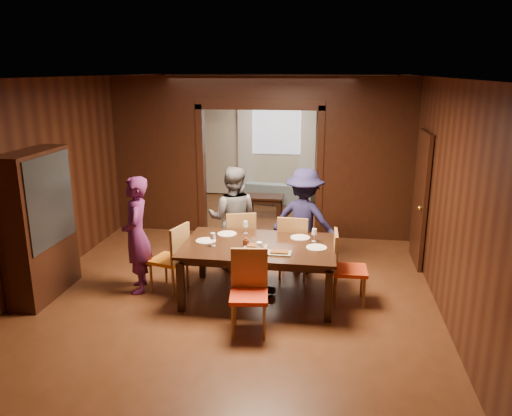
% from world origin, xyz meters
% --- Properties ---
extents(floor, '(9.00, 9.00, 0.00)m').
position_xyz_m(floor, '(0.00, 0.00, 0.00)').
color(floor, '#4D2B15').
rests_on(floor, ground).
extents(ceiling, '(5.50, 9.00, 0.02)m').
position_xyz_m(ceiling, '(0.00, 0.00, 2.90)').
color(ceiling, silver).
rests_on(ceiling, room_walls).
extents(room_walls, '(5.52, 9.01, 2.90)m').
position_xyz_m(room_walls, '(0.00, 1.89, 1.51)').
color(room_walls, black).
rests_on(room_walls, floor).
extents(person_purple, '(0.56, 0.69, 1.63)m').
position_xyz_m(person_purple, '(-1.31, -1.17, 0.81)').
color(person_purple, '#531C4F').
rests_on(person_purple, floor).
extents(person_grey, '(0.79, 0.62, 1.61)m').
position_xyz_m(person_grey, '(-0.16, -0.18, 0.81)').
color(person_grey, '#5A5C62').
rests_on(person_grey, floor).
extents(person_navy, '(1.16, 0.85, 1.60)m').
position_xyz_m(person_navy, '(0.92, -0.11, 0.80)').
color(person_navy, '#1B1940').
rests_on(person_navy, floor).
extents(sofa, '(1.79, 0.89, 0.50)m').
position_xyz_m(sofa, '(0.08, 3.85, 0.25)').
color(sofa, '#85A3AE').
rests_on(sofa, floor).
extents(serving_bowl, '(0.30, 0.30, 0.07)m').
position_xyz_m(serving_bowl, '(0.47, -1.09, 0.80)').
color(serving_bowl, black).
rests_on(serving_bowl, dining_table).
extents(dining_table, '(2.02, 1.26, 0.76)m').
position_xyz_m(dining_table, '(0.39, -1.15, 0.38)').
color(dining_table, black).
rests_on(dining_table, floor).
extents(coffee_table, '(0.80, 0.50, 0.40)m').
position_xyz_m(coffee_table, '(-0.07, 2.88, 0.20)').
color(coffee_table, black).
rests_on(coffee_table, floor).
extents(chair_left, '(0.54, 0.54, 0.97)m').
position_xyz_m(chair_left, '(-0.89, -1.11, 0.48)').
color(chair_left, orange).
rests_on(chair_left, floor).
extents(chair_right, '(0.45, 0.45, 0.97)m').
position_xyz_m(chair_right, '(1.59, -1.11, 0.48)').
color(chair_right, red).
rests_on(chair_right, floor).
extents(chair_far_l, '(0.55, 0.55, 0.97)m').
position_xyz_m(chair_far_l, '(-0.04, -0.25, 0.48)').
color(chair_far_l, '#DE4B14').
rests_on(chair_far_l, floor).
extents(chair_far_r, '(0.46, 0.46, 0.97)m').
position_xyz_m(chair_far_r, '(0.80, -0.37, 0.48)').
color(chair_far_r, orange).
rests_on(chair_far_r, floor).
extents(chair_near, '(0.49, 0.49, 0.97)m').
position_xyz_m(chair_near, '(0.40, -2.08, 0.48)').
color(chair_near, red).
rests_on(chair_near, floor).
extents(hutch, '(0.40, 1.20, 2.00)m').
position_xyz_m(hutch, '(-2.53, -1.50, 1.00)').
color(hutch, black).
rests_on(hutch, floor).
extents(door_right, '(0.06, 0.90, 2.10)m').
position_xyz_m(door_right, '(2.70, 0.50, 1.05)').
color(door_right, black).
rests_on(door_right, floor).
extents(window_far, '(1.20, 0.03, 1.30)m').
position_xyz_m(window_far, '(0.00, 4.44, 1.70)').
color(window_far, silver).
rests_on(window_far, back_wall).
extents(curtain_left, '(0.35, 0.06, 2.40)m').
position_xyz_m(curtain_left, '(-0.75, 4.40, 1.25)').
color(curtain_left, white).
rests_on(curtain_left, back_wall).
extents(curtain_right, '(0.35, 0.06, 2.40)m').
position_xyz_m(curtain_right, '(0.75, 4.40, 1.25)').
color(curtain_right, white).
rests_on(curtain_right, back_wall).
extents(plate_left, '(0.27, 0.27, 0.01)m').
position_xyz_m(plate_left, '(-0.35, -1.13, 0.77)').
color(plate_left, white).
rests_on(plate_left, dining_table).
extents(plate_far_l, '(0.27, 0.27, 0.01)m').
position_xyz_m(plate_far_l, '(-0.12, -0.80, 0.77)').
color(plate_far_l, white).
rests_on(plate_far_l, dining_table).
extents(plate_far_r, '(0.27, 0.27, 0.01)m').
position_xyz_m(plate_far_r, '(0.91, -0.80, 0.77)').
color(plate_far_r, silver).
rests_on(plate_far_r, dining_table).
extents(plate_right, '(0.27, 0.27, 0.01)m').
position_xyz_m(plate_right, '(1.15, -1.17, 0.77)').
color(plate_right, white).
rests_on(plate_right, dining_table).
extents(plate_near, '(0.27, 0.27, 0.01)m').
position_xyz_m(plate_near, '(0.36, -1.56, 0.77)').
color(plate_near, silver).
rests_on(plate_near, dining_table).
extents(platter_a, '(0.30, 0.20, 0.04)m').
position_xyz_m(platter_a, '(0.36, -1.27, 0.78)').
color(platter_a, gray).
rests_on(platter_a, dining_table).
extents(platter_b, '(0.30, 0.20, 0.04)m').
position_xyz_m(platter_b, '(0.69, -1.45, 0.78)').
color(platter_b, gray).
rests_on(platter_b, dining_table).
extents(wineglass_left, '(0.08, 0.08, 0.18)m').
position_xyz_m(wineglass_left, '(-0.20, -1.30, 0.85)').
color(wineglass_left, silver).
rests_on(wineglass_left, dining_table).
extents(wineglass_far, '(0.08, 0.08, 0.18)m').
position_xyz_m(wineglass_far, '(0.13, -0.71, 0.85)').
color(wineglass_far, white).
rests_on(wineglass_far, dining_table).
extents(wineglass_right, '(0.08, 0.08, 0.18)m').
position_xyz_m(wineglass_right, '(1.11, -0.92, 0.85)').
color(wineglass_right, silver).
rests_on(wineglass_right, dining_table).
extents(tumbler, '(0.07, 0.07, 0.14)m').
position_xyz_m(tumbler, '(0.43, -1.45, 0.83)').
color(tumbler, silver).
rests_on(tumbler, dining_table).
extents(condiment_jar, '(0.08, 0.08, 0.11)m').
position_xyz_m(condiment_jar, '(0.22, -1.23, 0.82)').
color(condiment_jar, '#512413').
rests_on(condiment_jar, dining_table).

